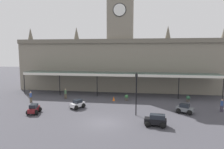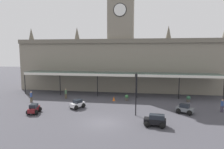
# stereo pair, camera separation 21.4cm
# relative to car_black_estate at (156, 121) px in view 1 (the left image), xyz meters

# --- Properties ---
(ground_plane) EXTENTS (140.00, 140.00, 0.00)m
(ground_plane) POSITION_rel_car_black_estate_xyz_m (-5.62, 0.18, -0.56)
(ground_plane) COLOR #403F45
(station_building) EXTENTS (40.39, 6.13, 19.55)m
(station_building) POSITION_rel_car_black_estate_xyz_m (-5.62, 19.05, 5.38)
(station_building) COLOR gray
(station_building) RESTS_ON ground
(entrance_canopy) EXTENTS (34.14, 3.26, 4.06)m
(entrance_canopy) POSITION_rel_car_black_estate_xyz_m (-5.62, 13.76, 3.35)
(entrance_canopy) COLOR #38564C
(entrance_canopy) RESTS_ON ground
(car_black_estate) EXTENTS (2.33, 1.70, 1.27)m
(car_black_estate) POSITION_rel_car_black_estate_xyz_m (0.00, 0.00, 0.00)
(car_black_estate) COLOR black
(car_black_estate) RESTS_ON ground
(car_grey_sedan) EXTENTS (2.24, 2.04, 1.19)m
(car_grey_sedan) POSITION_rel_car_black_estate_xyz_m (3.97, 4.89, -0.06)
(car_grey_sedan) COLOR slate
(car_grey_sedan) RESTS_ON ground
(car_white_sedan) EXTENTS (2.07, 2.25, 1.19)m
(car_white_sedan) POSITION_rel_car_black_estate_xyz_m (-10.13, 5.06, -0.06)
(car_white_sedan) COLOR silver
(car_white_sedan) RESTS_ON ground
(car_maroon_sedan) EXTENTS (1.73, 2.17, 1.19)m
(car_maroon_sedan) POSITION_rel_car_black_estate_xyz_m (-14.85, 2.12, -0.06)
(car_maroon_sedan) COLOR maroon
(car_maroon_sedan) RESTS_ON ground
(pedestrian_near_entrance) EXTENTS (0.34, 0.34, 1.67)m
(pedestrian_near_entrance) POSITION_rel_car_black_estate_xyz_m (-13.81, 10.07, 0.34)
(pedestrian_near_entrance) COLOR brown
(pedestrian_near_entrance) RESTS_ON ground
(pedestrian_crossing_forecourt) EXTENTS (0.39, 0.34, 1.67)m
(pedestrian_crossing_forecourt) POSITION_rel_car_black_estate_xyz_m (8.83, 6.21, 0.34)
(pedestrian_crossing_forecourt) COLOR #3F384C
(pedestrian_crossing_forecourt) RESTS_ON ground
(pedestrian_beside_cars) EXTENTS (0.34, 0.36, 1.67)m
(pedestrian_beside_cars) POSITION_rel_car_black_estate_xyz_m (-18.18, 7.05, 0.34)
(pedestrian_beside_cars) COLOR brown
(pedestrian_beside_cars) RESTS_ON ground
(victorian_lamppost) EXTENTS (0.30, 0.30, 5.29)m
(victorian_lamppost) POSITION_rel_car_black_estate_xyz_m (-2.12, 3.18, 2.70)
(victorian_lamppost) COLOR black
(victorian_lamppost) RESTS_ON ground
(traffic_cone) EXTENTS (0.40, 0.40, 0.70)m
(traffic_cone) POSITION_rel_car_black_estate_xyz_m (-5.76, 9.84, -0.22)
(traffic_cone) COLOR orange
(traffic_cone) RESTS_ON ground
(planter_by_canopy) EXTENTS (0.60, 0.60, 0.96)m
(planter_by_canopy) POSITION_rel_car_black_estate_xyz_m (5.74, 10.84, -0.07)
(planter_by_canopy) COLOR #47423D
(planter_by_canopy) RESTS_ON ground
(planter_forecourt_centre) EXTENTS (0.60, 0.60, 0.96)m
(planter_forecourt_centre) POSITION_rel_car_black_estate_xyz_m (-3.76, 10.24, -0.07)
(planter_forecourt_centre) COLOR #47423D
(planter_forecourt_centre) RESTS_ON ground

